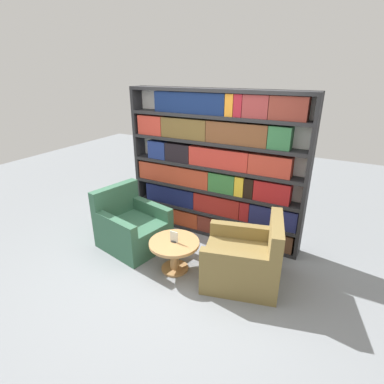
% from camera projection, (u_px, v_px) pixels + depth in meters
% --- Properties ---
extents(ground_plane, '(14.00, 14.00, 0.00)m').
position_uv_depth(ground_plane, '(173.00, 273.00, 4.04)').
color(ground_plane, gray).
extents(bookshelf, '(2.82, 0.30, 2.31)m').
position_uv_depth(bookshelf, '(214.00, 168.00, 4.63)').
color(bookshelf, silver).
rests_on(bookshelf, ground_plane).
extents(armchair_left, '(1.07, 0.99, 0.90)m').
position_uv_depth(armchair_left, '(132.00, 228.00, 4.60)').
color(armchair_left, '#336047').
rests_on(armchair_left, ground_plane).
extents(armchair_right, '(1.10, 1.02, 0.90)m').
position_uv_depth(armchair_right, '(244.00, 261.00, 3.81)').
color(armchair_right, olive).
rests_on(armchair_right, ground_plane).
extents(coffee_table, '(0.67, 0.67, 0.44)m').
position_uv_depth(coffee_table, '(174.00, 250.00, 4.01)').
color(coffee_table, '#AD7F4C').
rests_on(coffee_table, ground_plane).
extents(table_sign, '(0.12, 0.06, 0.15)m').
position_uv_depth(table_sign, '(174.00, 237.00, 3.94)').
color(table_sign, black).
rests_on(table_sign, coffee_table).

